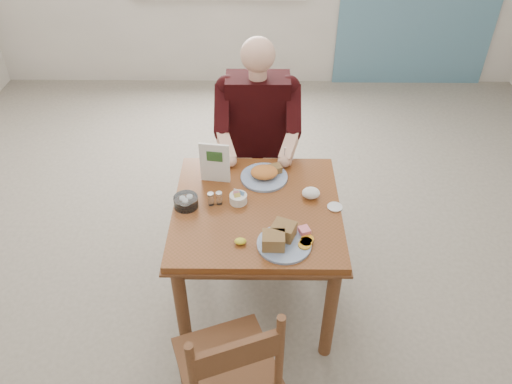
{
  "coord_description": "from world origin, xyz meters",
  "views": [
    {
      "loc": [
        0.01,
        -2.04,
        2.5
      ],
      "look_at": [
        -0.0,
        0.0,
        0.85
      ],
      "focal_mm": 35.0,
      "sensor_mm": 36.0,
      "label": 1
    }
  ],
  "objects_px": {
    "table": "(257,222)",
    "chair_far": "(258,162)",
    "near_plate": "(282,239)",
    "far_plate": "(265,174)",
    "chair_near": "(230,371)",
    "diner": "(258,128)"
  },
  "relations": [
    {
      "from": "near_plate",
      "to": "far_plate",
      "type": "height_order",
      "value": "near_plate"
    },
    {
      "from": "diner",
      "to": "near_plate",
      "type": "bearing_deg",
      "value": -82.61
    },
    {
      "from": "chair_far",
      "to": "far_plate",
      "type": "bearing_deg",
      "value": -85.27
    },
    {
      "from": "diner",
      "to": "far_plate",
      "type": "height_order",
      "value": "diner"
    },
    {
      "from": "far_plate",
      "to": "table",
      "type": "bearing_deg",
      "value": -100.01
    },
    {
      "from": "table",
      "to": "far_plate",
      "type": "relative_size",
      "value": 2.62
    },
    {
      "from": "table",
      "to": "chair_far",
      "type": "relative_size",
      "value": 0.97
    },
    {
      "from": "chair_far",
      "to": "near_plate",
      "type": "relative_size",
      "value": 3.07
    },
    {
      "from": "chair_far",
      "to": "chair_near",
      "type": "bearing_deg",
      "value": -94.08
    },
    {
      "from": "chair_far",
      "to": "chair_near",
      "type": "height_order",
      "value": "same"
    },
    {
      "from": "diner",
      "to": "table",
      "type": "bearing_deg",
      "value": -90.0
    },
    {
      "from": "chair_far",
      "to": "far_plate",
      "type": "distance_m",
      "value": 0.62
    },
    {
      "from": "near_plate",
      "to": "far_plate",
      "type": "xyz_separation_m",
      "value": [
        -0.08,
        0.54,
        -0.01
      ]
    },
    {
      "from": "table",
      "to": "chair_far",
      "type": "xyz_separation_m",
      "value": [
        0.0,
        0.8,
        -0.16
      ]
    },
    {
      "from": "chair_far",
      "to": "diner",
      "type": "height_order",
      "value": "diner"
    },
    {
      "from": "diner",
      "to": "near_plate",
      "type": "xyz_separation_m",
      "value": [
        0.13,
        -0.99,
        -0.03
      ]
    },
    {
      "from": "chair_near",
      "to": "diner",
      "type": "relative_size",
      "value": 0.69
    },
    {
      "from": "chair_near",
      "to": "diner",
      "type": "distance_m",
      "value": 1.56
    },
    {
      "from": "table",
      "to": "far_plate",
      "type": "xyz_separation_m",
      "value": [
        0.04,
        0.25,
        0.14
      ]
    },
    {
      "from": "table",
      "to": "chair_far",
      "type": "distance_m",
      "value": 0.81
    },
    {
      "from": "diner",
      "to": "near_plate",
      "type": "distance_m",
      "value": 1.0
    },
    {
      "from": "table",
      "to": "chair_near",
      "type": "bearing_deg",
      "value": -98.03
    }
  ]
}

